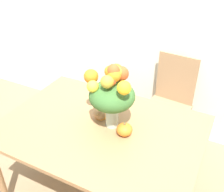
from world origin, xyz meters
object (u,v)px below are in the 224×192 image
at_px(dining_chair_near_window, 169,103).
at_px(pumpkin, 125,129).
at_px(turkey_figurine, 100,114).
at_px(flower_vase, 112,92).

bearing_deg(dining_chair_near_window, pumpkin, -90.37).
xyz_separation_m(pumpkin, turkey_figurine, (-0.25, 0.09, -0.01)).
bearing_deg(turkey_figurine, pumpkin, -20.23).
bearing_deg(pumpkin, dining_chair_near_window, 84.40).
relative_size(flower_vase, pumpkin, 4.37).
xyz_separation_m(pumpkin, dining_chair_near_window, (0.09, 0.89, -0.28)).
distance_m(turkey_figurine, dining_chair_near_window, 0.91).
bearing_deg(pumpkin, flower_vase, 156.37).
distance_m(pumpkin, dining_chair_near_window, 0.94).
distance_m(flower_vase, pumpkin, 0.28).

